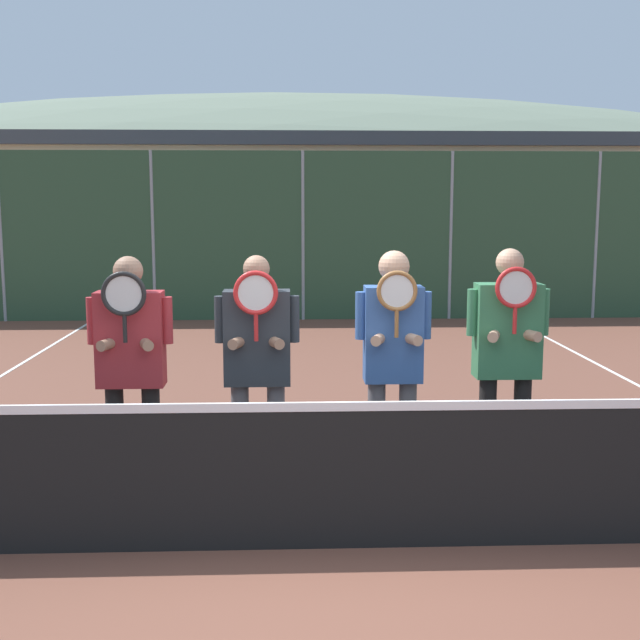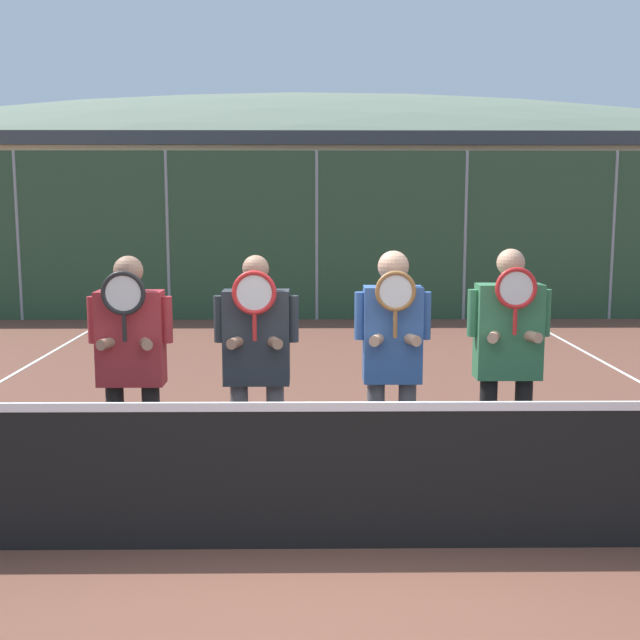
# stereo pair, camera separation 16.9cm
# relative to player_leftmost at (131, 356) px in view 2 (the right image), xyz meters

# --- Properties ---
(ground_plane) EXTENTS (120.00, 120.00, 0.00)m
(ground_plane) POSITION_rel_player_leftmost_xyz_m (1.41, -0.88, -1.07)
(ground_plane) COLOR brown
(hill_distant) EXTENTS (100.63, 55.91, 19.57)m
(hill_distant) POSITION_rel_player_leftmost_xyz_m (1.41, 56.78, -1.07)
(hill_distant) COLOR slate
(hill_distant) RESTS_ON ground_plane
(clubhouse_building) EXTENTS (18.24, 5.50, 4.03)m
(clubhouse_building) POSITION_rel_player_leftmost_xyz_m (1.81, 18.18, 0.96)
(clubhouse_building) COLOR beige
(clubhouse_building) RESTS_ON ground_plane
(fence_back) EXTENTS (16.64, 0.06, 3.12)m
(fence_back) POSITION_rel_player_leftmost_xyz_m (1.41, 9.22, 0.49)
(fence_back) COLOR gray
(fence_back) RESTS_ON ground_plane
(tennis_net) EXTENTS (10.54, 0.09, 1.05)m
(tennis_net) POSITION_rel_player_leftmost_xyz_m (1.41, -0.88, -0.58)
(tennis_net) COLOR gray
(tennis_net) RESTS_ON ground_plane
(player_leftmost) EXTENTS (0.61, 0.34, 1.80)m
(player_leftmost) POSITION_rel_player_leftmost_xyz_m (0.00, 0.00, 0.00)
(player_leftmost) COLOR black
(player_leftmost) RESTS_ON ground_plane
(player_center_left) EXTENTS (0.61, 0.34, 1.80)m
(player_center_left) POSITION_rel_player_leftmost_xyz_m (0.91, 0.02, -0.01)
(player_center_left) COLOR #56565B
(player_center_left) RESTS_ON ground_plane
(player_center_right) EXTENTS (0.55, 0.34, 1.84)m
(player_center_right) POSITION_rel_player_leftmost_xyz_m (1.89, 0.00, 0.02)
(player_center_right) COLOR #56565B
(player_center_right) RESTS_ON ground_plane
(player_rightmost) EXTENTS (0.61, 0.34, 1.84)m
(player_rightmost) POSITION_rel_player_leftmost_xyz_m (2.76, 0.10, 0.02)
(player_rightmost) COLOR black
(player_rightmost) RESTS_ON ground_plane
(car_far_left) EXTENTS (4.65, 1.98, 1.69)m
(car_far_left) POSITION_rel_player_leftmost_xyz_m (-2.37, 12.11, -0.20)
(car_far_left) COLOR silver
(car_far_left) RESTS_ON ground_plane
(car_left_of_center) EXTENTS (4.56, 2.09, 1.73)m
(car_left_of_center) POSITION_rel_player_leftmost_xyz_m (2.80, 12.10, -0.18)
(car_left_of_center) COLOR maroon
(car_left_of_center) RESTS_ON ground_plane
(car_center) EXTENTS (4.13, 2.05, 1.85)m
(car_center) POSITION_rel_player_leftmost_xyz_m (7.71, 11.71, -0.14)
(car_center) COLOR black
(car_center) RESTS_ON ground_plane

